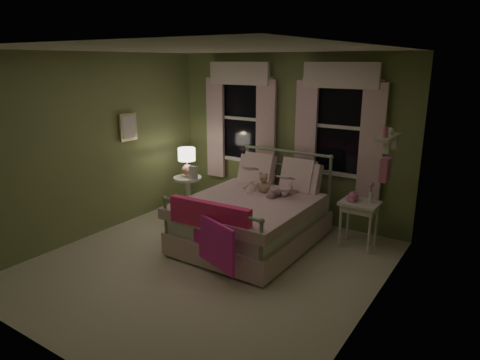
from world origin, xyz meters
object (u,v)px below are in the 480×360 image
Objects in this scene: child_left at (253,167)px; nightstand_right at (360,209)px; child_right at (287,175)px; nightstand_left at (188,191)px; table_lamp at (187,159)px; teddy_bear at (264,184)px; bed at (254,217)px.

child_left reaches higher than nightstand_right.
child_right reaches higher than nightstand_left.
nightstand_left is (-1.22, -0.05, -0.55)m from child_left.
child_left is 1.76× the size of table_lamp.
child_left is at bearing 150.50° from teddy_bear.
teddy_bear is at bearing -3.95° from nightstand_left.
table_lamp is at bearing 166.25° from bed.
table_lamp is at bearing 0.00° from nightstand_left.
nightstand_left is (-1.50, 0.10, -0.37)m from teddy_bear.
bed is at bearing 103.67° from child_left.
teddy_bear is 1.51m from table_lamp.
bed is 1.64m from table_lamp.
child_left is 0.56m from child_right.
child_right reaches higher than table_lamp.
child_right is (0.56, 0.00, -0.03)m from child_left.
child_left reaches higher than teddy_bear.
child_left is 1.23× the size of nightstand_left.
child_left is 2.68× the size of teddy_bear.
table_lamp is (-1.50, 0.10, 0.16)m from teddy_bear.
child_right is at bearing 160.07° from child_left.
child_left reaches higher than bed.
nightstand_left is 0.54m from table_lamp.
table_lamp is (-1.78, -0.05, 0.01)m from child_right.
bed is at bearing -13.75° from nightstand_left.
bed reaches higher than teddy_bear.
teddy_bear reaches higher than nightstand_left.
teddy_bear is at bearing 130.57° from child_left.
table_lamp is (-1.22, -0.05, -0.01)m from child_left.
nightstand_right is (1.54, 0.25, -0.42)m from child_left.
child_right reaches higher than bed.
bed is 1.54m from nightstand_left.
teddy_bear is at bearing -3.95° from table_lamp.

